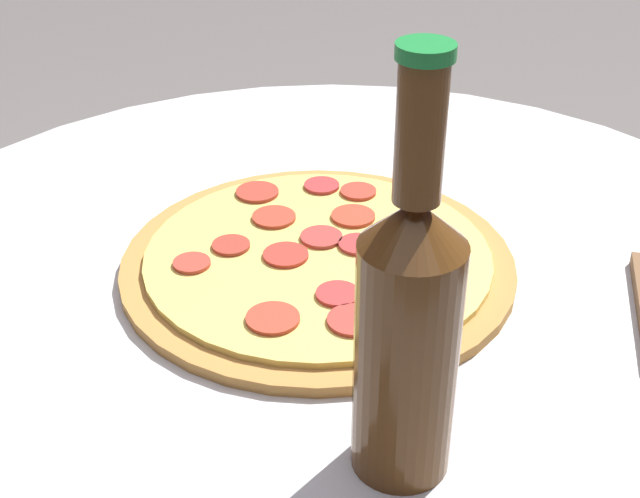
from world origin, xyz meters
TOP-DOWN VIEW (x-y plane):
  - table at (0.00, 0.00)m, footprint 0.90×0.90m
  - pizza at (-0.02, 0.01)m, footprint 0.34×0.34m
  - beer_bottle at (0.04, -0.22)m, footprint 0.06×0.06m

SIDE VIEW (x-z plane):
  - table at x=0.00m, z-range 0.19..0.96m
  - pizza at x=-0.02m, z-range 0.77..0.79m
  - beer_bottle at x=0.04m, z-range 0.74..1.03m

